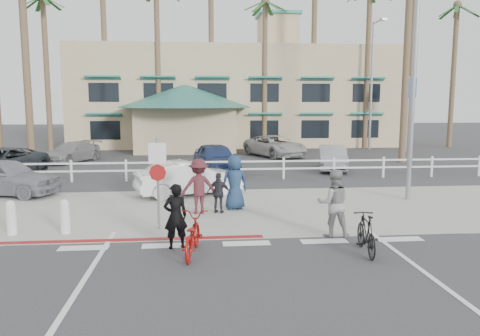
{
  "coord_description": "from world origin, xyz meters",
  "views": [
    {
      "loc": [
        -1.22,
        -10.74,
        3.53
      ],
      "look_at": [
        0.13,
        3.74,
        1.5
      ],
      "focal_mm": 35.0,
      "sensor_mm": 36.0,
      "label": 1
    }
  ],
  "objects": [
    {
      "name": "lot_car_5",
      "position": [
        3.94,
        19.69,
        0.7
      ],
      "size": [
        4.17,
        5.57,
        1.4
      ],
      "primitive_type": "imported",
      "rotation": [
        0.0,
        0.0,
        0.41
      ],
      "color": "#A7A7A7",
      "rests_on": "ground"
    },
    {
      "name": "rider_red",
      "position": [
        -1.75,
        0.42,
        0.8
      ],
      "size": [
        0.67,
        0.53,
        1.61
      ],
      "primitive_type": "imported",
      "rotation": [
        0.0,
        0.0,
        3.41
      ],
      "color": "black",
      "rests_on": "ground"
    },
    {
      "name": "palm_2",
      "position": [
        -8.0,
        26.0,
        8.0
      ],
      "size": [
        4.0,
        4.0,
        16.0
      ],
      "primitive_type": null,
      "color": "#215524",
      "rests_on": "ground"
    },
    {
      "name": "palm_6",
      "position": [
        8.0,
        26.0,
        8.5
      ],
      "size": [
        4.0,
        4.0,
        17.0
      ],
      "primitive_type": null,
      "color": "#215524",
      "rests_on": "ground"
    },
    {
      "name": "streetlight_0",
      "position": [
        6.5,
        5.5,
        4.5
      ],
      "size": [
        0.6,
        2.0,
        9.0
      ],
      "primitive_type": null,
      "color": "gray",
      "rests_on": "ground"
    },
    {
      "name": "pedestrian_b",
      "position": [
        0.02,
        4.52,
        0.91
      ],
      "size": [
        1.0,
        0.78,
        1.82
      ],
      "primitive_type": "imported",
      "rotation": [
        0.0,
        0.0,
        3.38
      ],
      "color": "navy",
      "rests_on": "ground"
    },
    {
      "name": "building",
      "position": [
        2.0,
        31.0,
        5.65
      ],
      "size": [
        28.0,
        16.0,
        11.3
      ],
      "primitive_type": null,
      "color": "tan",
      "rests_on": "ground"
    },
    {
      "name": "lot_car_4",
      "position": [
        -8.68,
        17.97,
        0.6
      ],
      "size": [
        3.24,
        4.48,
        1.21
      ],
      "primitive_type": "imported",
      "rotation": [
        0.0,
        0.0,
        -0.42
      ],
      "color": "gray",
      "rests_on": "ground"
    },
    {
      "name": "bollard_1",
      "position": [
        -6.2,
        2.0,
        0.47
      ],
      "size": [
        0.26,
        0.26,
        0.95
      ],
      "primitive_type": null,
      "color": "silver",
      "rests_on": "ground"
    },
    {
      "name": "parking_lot",
      "position": [
        0.0,
        18.0,
        0.0
      ],
      "size": [
        50.0,
        16.0,
        0.01
      ],
      "primitive_type": "cube",
      "color": "#333335",
      "rests_on": "ground"
    },
    {
      "name": "palm_7",
      "position": [
        12.0,
        25.0,
        7.0
      ],
      "size": [
        4.0,
        4.0,
        14.0
      ],
      "primitive_type": null,
      "color": "#215524",
      "rests_on": "ground"
    },
    {
      "name": "curb_red",
      "position": [
        -3.0,
        1.2,
        0.01
      ],
      "size": [
        7.0,
        0.25,
        0.02
      ],
      "primitive_type": "cube",
      "color": "maroon",
      "rests_on": "ground"
    },
    {
      "name": "cross_street",
      "position": [
        0.0,
        8.5,
        0.0
      ],
      "size": [
        40.0,
        5.0,
        0.01
      ],
      "primitive_type": "cube",
      "color": "#333335",
      "rests_on": "ground"
    },
    {
      "name": "pedestrian_child",
      "position": [
        -0.53,
        3.99,
        0.66
      ],
      "size": [
        0.83,
        0.52,
        1.32
      ],
      "primitive_type": "imported",
      "rotation": [
        0.0,
        0.0,
        2.87
      ],
      "color": "#232529",
      "rests_on": "ground"
    },
    {
      "name": "lot_car_2",
      "position": [
        -0.26,
        12.5,
        0.76
      ],
      "size": [
        2.56,
        4.72,
        1.52
      ],
      "primitive_type": "imported",
      "rotation": [
        0.0,
        0.0,
        0.18
      ],
      "color": "navy",
      "rests_on": "ground"
    },
    {
      "name": "info_sign",
      "position": [
        14.0,
        22.0,
        2.8
      ],
      "size": [
        1.2,
        0.16,
        5.6
      ],
      "primitive_type": null,
      "color": "navy",
      "rests_on": "ground"
    },
    {
      "name": "palm_9",
      "position": [
        19.0,
        25.0,
        6.5
      ],
      "size": [
        4.0,
        4.0,
        13.0
      ],
      "primitive_type": null,
      "color": "#215524",
      "rests_on": "ground"
    },
    {
      "name": "pedestrian_a",
      "position": [
        -1.17,
        4.02,
        0.88
      ],
      "size": [
        1.19,
        0.74,
        1.77
      ],
      "primitive_type": "imported",
      "rotation": [
        0.0,
        0.0,
        3.22
      ],
      "color": "#481D22",
      "rests_on": "ground"
    },
    {
      "name": "palm_10",
      "position": [
        -10.0,
        15.0,
        6.0
      ],
      "size": [
        4.0,
        4.0,
        12.0
      ],
      "primitive_type": null,
      "color": "#215524",
      "rests_on": "ground"
    },
    {
      "name": "bike_red",
      "position": [
        -1.36,
        -0.14,
        0.48
      ],
      "size": [
        0.9,
        1.91,
        0.97
      ],
      "primitive_type": "imported",
      "rotation": [
        0.0,
        0.0,
        3.0
      ],
      "color": "#970D0A",
      "rests_on": "ground"
    },
    {
      "name": "palm_5",
      "position": [
        4.0,
        25.0,
        6.5
      ],
      "size": [
        4.0,
        4.0,
        13.0
      ],
      "primitive_type": null,
      "color": "#215524",
      "rests_on": "ground"
    },
    {
      "name": "palm_3",
      "position": [
        -4.0,
        25.0,
        7.0
      ],
      "size": [
        4.0,
        4.0,
        14.0
      ],
      "primitive_type": null,
      "color": "#215524",
      "rests_on": "ground"
    },
    {
      "name": "bike_black",
      "position": [
        2.72,
        -0.4,
        0.49
      ],
      "size": [
        0.63,
        1.66,
        0.98
      ],
      "primitive_type": "imported",
      "rotation": [
        0.0,
        0.0,
        3.04
      ],
      "color": "black",
      "rests_on": "ground"
    },
    {
      "name": "rider_black",
      "position": [
        2.36,
        1.05,
        0.9
      ],
      "size": [
        0.95,
        0.78,
        1.81
      ],
      "primitive_type": "imported",
      "rotation": [
        0.0,
        0.0,
        3.03
      ],
      "color": "gray",
      "rests_on": "ground"
    },
    {
      "name": "bollard_0",
      "position": [
        -4.8,
        2.0,
        0.47
      ],
      "size": [
        0.26,
        0.26,
        0.95
      ],
      "primitive_type": null,
      "color": "silver",
      "rests_on": "ground"
    },
    {
      "name": "palm_8",
      "position": [
        16.0,
        26.0,
        7.5
      ],
      "size": [
        4.0,
        4.0,
        15.0
      ],
      "primitive_type": null,
      "color": "#215524",
      "rests_on": "ground"
    },
    {
      "name": "palm_4",
      "position": [
        0.0,
        26.0,
        7.5
      ],
      "size": [
        4.0,
        4.0,
        15.0
      ],
      "primitive_type": null,
      "color": "#215524",
      "rests_on": "ground"
    },
    {
      "name": "sign_post",
      "position": [
        -2.3,
        2.2,
        1.45
      ],
      "size": [
        0.5,
        0.1,
        2.9
      ],
      "primitive_type": null,
      "color": "gray",
      "rests_on": "ground"
    },
    {
      "name": "car_white_sedan",
      "position": [
        -1.54,
        7.03,
        0.66
      ],
      "size": [
        4.26,
        2.58,
        1.32
      ],
      "primitive_type": "imported",
      "rotation": [
        0.0,
        0.0,
        1.89
      ],
      "color": "silver",
      "rests_on": "ground"
    },
    {
      "name": "car_red_compact",
      "position": [
        -8.58,
        7.7,
        0.72
      ],
      "size": [
        4.54,
        2.85,
        1.44
      ],
      "primitive_type": "imported",
      "rotation": [
        0.0,
        0.0,
        1.28
      ],
      "color": "gray",
      "rests_on": "ground"
    },
    {
      "name": "sidewalk_plaza",
      "position": [
        0.0,
        4.5,
        0.01
      ],
      "size": [
        22.0,
        7.0,
        0.01
      ],
      "primitive_type": "cube",
      "color": "gray",
      "rests_on": "ground"
    },
    {
      "name": "palm_1",
      "position": [
        -12.0,
        25.0,
        6.5
      ],
      "size": [
        4.0,
        4.0,
        13.0
      ],
      "primitive_type": null,
      "color": "#215524",
      "rests_on": "ground"
    },
    {
      "name": "lot_car_0",
      "position": [
        -10.67,
        12.58,
        0.69
      ],
      "size": [
        3.83,
        5.44,
        1.38
      ],
      "primitive_type": "imported",
      "rotation": [
        0.0,
        0.0,
        -0.35
      ],
      "color": "#282D33",
      "rests_on": "ground"
    },
    {
      "name": "bike_path",
      "position": [
        0.0,
        -2.0,
        0.0
      ],
      "size": [
        12.0,
        16.0,
        0.01
      ],
      "primitive_type": "cube",
      "color": "#333335",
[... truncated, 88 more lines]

